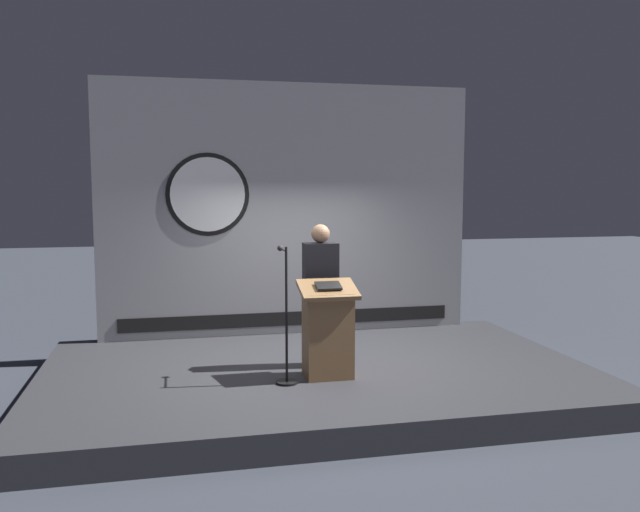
% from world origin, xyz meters
% --- Properties ---
extents(ground_plane, '(40.00, 40.00, 0.00)m').
position_xyz_m(ground_plane, '(0.00, 0.00, 0.00)').
color(ground_plane, '#383D47').
extents(stage_platform, '(6.40, 4.00, 0.30)m').
position_xyz_m(stage_platform, '(0.00, 0.00, 0.15)').
color(stage_platform, '#333338').
rests_on(stage_platform, ground).
extents(banner_display, '(5.35, 0.12, 3.59)m').
position_xyz_m(banner_display, '(-0.02, 1.85, 2.08)').
color(banner_display, '#9E9EA3').
rests_on(banner_display, stage_platform).
extents(podium, '(0.64, 0.49, 1.09)m').
position_xyz_m(podium, '(0.04, -0.44, 0.82)').
color(podium, olive).
rests_on(podium, stage_platform).
extents(speaker_person, '(0.40, 0.26, 1.69)m').
position_xyz_m(speaker_person, '(0.06, 0.04, 1.17)').
color(speaker_person, black).
rests_on(speaker_person, stage_platform).
extents(microphone_stand, '(0.24, 0.54, 1.50)m').
position_xyz_m(microphone_stand, '(-0.46, -0.53, 0.83)').
color(microphone_stand, black).
rests_on(microphone_stand, stage_platform).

